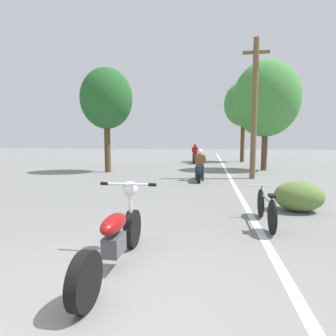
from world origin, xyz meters
TOP-DOWN VIEW (x-y plane):
  - ground_plane at (0.00, 0.00)m, footprint 120.00×120.00m
  - lane_stripe_edge at (2.02, 12.97)m, footprint 0.14×48.00m
  - utility_pole at (2.96, 9.86)m, footprint 1.10×0.24m
  - roadside_tree_right_near at (4.15, 13.58)m, footprint 3.65×3.28m
  - roadside_tree_right_far at (3.68, 20.01)m, footprint 3.08×2.77m
  - roadside_tree_left at (-4.32, 11.32)m, footprint 2.75×2.48m
  - roadside_bush at (3.16, 4.37)m, footprint 1.10×0.88m
  - motorcycle_foreground at (-0.04, 1.04)m, footprint 0.83×2.11m
  - motorcycle_rider_lead at (0.69, 8.91)m, footprint 0.50×1.94m
  - motorcycle_rider_far at (-0.03, 17.84)m, footprint 0.50×2.10m
  - bicycle_parked at (2.20, 3.17)m, footprint 0.44×1.66m

SIDE VIEW (x-z plane):
  - ground_plane at x=0.00m, z-range 0.00..0.00m
  - lane_stripe_edge at x=2.02m, z-range 0.00..0.01m
  - bicycle_parked at x=2.20m, z-range -0.02..0.68m
  - roadside_bush at x=3.16m, z-range 0.00..0.70m
  - motorcycle_foreground at x=-0.04m, z-range -0.09..0.94m
  - motorcycle_rider_lead at x=0.69m, z-range -0.16..1.18m
  - motorcycle_rider_far at x=-0.03m, z-range -0.19..1.28m
  - utility_pole at x=2.96m, z-range 0.09..6.06m
  - roadside_tree_left at x=-4.32m, z-range 1.12..6.58m
  - roadside_tree_right_near at x=4.15m, z-range 0.94..7.05m
  - roadside_tree_right_far at x=3.68m, z-range 1.40..7.81m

